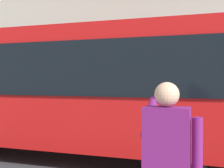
{
  "coord_description": "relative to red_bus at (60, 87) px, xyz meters",
  "views": [
    {
      "loc": [
        -1.59,
        6.84,
        1.87
      ],
      "look_at": [
        0.58,
        0.46,
        1.78
      ],
      "focal_mm": 47.37,
      "sensor_mm": 36.0,
      "label": 1
    }
  ],
  "objects": [
    {
      "name": "ground_plane",
      "position": [
        -1.99,
        -0.32,
        -1.68
      ],
      "size": [
        60.0,
        60.0,
        0.0
      ],
      "primitive_type": "plane",
      "color": "#38383A"
    },
    {
      "name": "pedestrian_photographer",
      "position": [
        -3.21,
        3.91,
        -0.54
      ],
      "size": [
        0.53,
        0.52,
        1.7
      ],
      "color": "#4C4238",
      "rests_on": "sidewalk_curb"
    },
    {
      "name": "red_bus",
      "position": [
        0.0,
        0.0,
        0.0
      ],
      "size": [
        9.05,
        2.54,
        3.08
      ],
      "color": "red",
      "rests_on": "ground_plane"
    }
  ]
}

